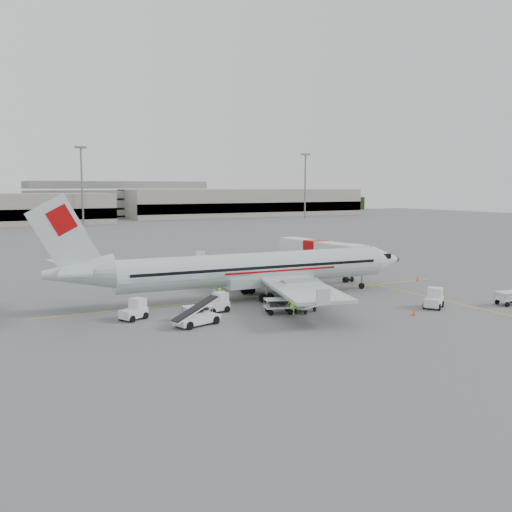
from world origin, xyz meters
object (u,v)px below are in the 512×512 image
object	(u,v)px
aircraft	(257,247)
tug_fore	(434,298)
belt_loader	(197,309)
tug_aft	(133,309)
jet_bridge	(316,258)
tug_mid	(216,303)

from	to	relation	value
aircraft	tug_fore	bearing A→B (deg)	-40.97
belt_loader	tug_aft	xyz separation A→B (m)	(-3.92, 4.21, -0.47)
jet_bridge	tug_fore	bearing A→B (deg)	-97.88
tug_mid	aircraft	bearing A→B (deg)	22.13
tug_fore	tug_aft	xyz separation A→B (m)	(-25.15, 8.09, -0.04)
aircraft	jet_bridge	bearing A→B (deg)	38.81
aircraft	belt_loader	bearing A→B (deg)	-137.66
jet_bridge	belt_loader	distance (m)	28.33
jet_bridge	tug_aft	xyz separation A→B (m)	(-26.47, -12.92, -1.32)
jet_bridge	tug_mid	size ratio (longest dim) A/B	7.56
tug_mid	jet_bridge	bearing A→B (deg)	24.03
tug_fore	aircraft	bearing A→B (deg)	101.51
jet_bridge	tug_mid	world-z (taller)	jet_bridge
jet_bridge	tug_aft	distance (m)	29.48
jet_bridge	belt_loader	bearing A→B (deg)	-147.05
tug_fore	tug_mid	world-z (taller)	tug_fore
belt_loader	aircraft	bearing A→B (deg)	22.33
jet_bridge	tug_aft	size ratio (longest dim) A/B	7.49
tug_mid	belt_loader	bearing A→B (deg)	-142.13
jet_bridge	tug_mid	xyz separation A→B (m)	(-19.34, -13.48, -1.33)
aircraft	tug_mid	xyz separation A→B (m)	(-6.12, -3.97, -4.18)
jet_bridge	tug_mid	distance (m)	23.61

